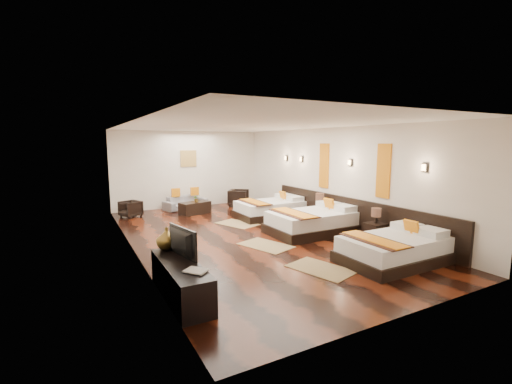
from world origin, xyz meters
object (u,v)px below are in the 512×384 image
figurine (167,238)px  coffee_table (195,208)px  tv (178,243)px  nightstand_b (319,214)px  bed_mid (314,222)px  book (191,274)px  armchair_right (239,198)px  bed_near (395,249)px  table_plant (196,198)px  bed_far (271,209)px  sofa (186,202)px  tv_console (181,280)px  nightstand_a (375,230)px  armchair_left (130,209)px

figurine → coffee_table: 5.72m
tv → figurine: (-0.05, 0.53, -0.05)m
nightstand_b → coffee_table: 4.21m
bed_mid → book: (-4.20, -2.67, 0.26)m
bed_mid → armchair_right: bed_mid is taller
bed_near → coffee_table: (-1.96, 6.50, -0.08)m
tv → armchair_right: size_ratio=1.19×
armchair_right → tv: bearing=-175.5°
table_plant → bed_mid: bearing=-63.6°
nightstand_b → armchair_right: bearing=102.2°
bed_far → sofa: bed_far is taller
bed_far → coffee_table: bed_far is taller
tv → tv_console: bearing=157.7°
coffee_table → table_plant: 0.33m
nightstand_a → sofa: 6.92m
nightstand_a → tv_console: size_ratio=0.47×
bed_mid → nightstand_a: (0.75, -1.42, -0.01)m
bed_mid → figurine: size_ratio=6.14×
bed_near → figurine: (-4.20, 1.26, 0.46)m
bed_near → tv: size_ratio=2.54×
bed_mid → tv_console: size_ratio=1.29×
nightstand_a → tv_console: nightstand_a is taller
tv_console → sofa: tv_console is taller
book → armchair_left: bearing=88.0°
armchair_left → coffee_table: 2.05m
coffee_table → armchair_left: bearing=166.7°
armchair_left → coffee_table: size_ratio=0.58×
tv → figurine: bearing=-6.2°
bed_near → bed_far: 4.82m
table_plant → armchair_left: bearing=165.8°
bed_mid → bed_far: bed_mid is taller
bed_far → coffee_table: bearing=139.3°
bed_mid → book: bed_mid is taller
armchair_right → coffee_table: 1.98m
bed_near → armchair_right: 7.06m
book → coffee_table: 6.96m
tv → bed_far: bearing=-57.1°
sofa → table_plant: table_plant is taller
armchair_right → book: bearing=-172.8°
tv → bed_near: bearing=-111.8°
armchair_right → table_plant: table_plant is taller
bed_near → book: bearing=-179.0°
book → armchair_right: bearing=59.9°
tv → table_plant: bearing=-33.0°
sofa → nightstand_a: bearing=-85.1°
sofa → coffee_table: size_ratio=1.60×
bed_near → nightstand_b: nightstand_b is taller
bed_mid → nightstand_a: 1.60m
armchair_left → armchair_right: (3.89, 0.08, 0.06)m
tv → figurine: tv is taller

